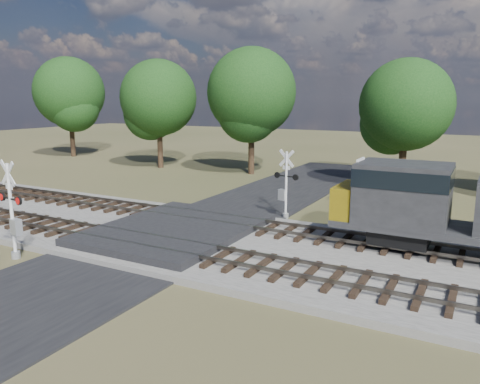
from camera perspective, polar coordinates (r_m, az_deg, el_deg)
The scene contains 10 objects.
ground at distance 23.68m, azimuth -8.50°, elevation -5.81°, with size 160.00×160.00×0.00m, color #3F4424.
ballast_bed at distance 20.10m, azimuth 16.27°, elevation -8.88°, with size 140.00×10.00×0.30m, color gray.
road at distance 23.67m, azimuth -8.50°, elevation -5.72°, with size 7.00×60.00×0.08m, color black.
crossing_panel at distance 23.97m, azimuth -7.81°, elevation -4.79°, with size 7.00×9.00×0.62m, color #262628.
track_near at distance 20.28m, azimuth -4.79°, elevation -7.46°, with size 140.00×2.60×0.33m.
track_far at distance 24.43m, azimuth 1.62°, elevation -4.13°, with size 140.00×2.60×0.33m.
crossing_signal_near at distance 22.52m, azimuth -25.90°, elevation -2.97°, with size 1.75×0.42×4.37m.
crossing_signal_far at distance 27.36m, azimuth 5.48°, elevation 0.26°, with size 1.62×0.45×4.06m.
equipment_shed at distance 30.41m, azimuth 19.31°, elevation 0.45°, with size 4.82×4.82×2.99m.
treeline at distance 39.25m, azimuth 17.28°, elevation 11.17°, with size 81.00×10.29×11.93m.
Camera 1 is at (13.65, -18.05, 6.97)m, focal length 35.00 mm.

